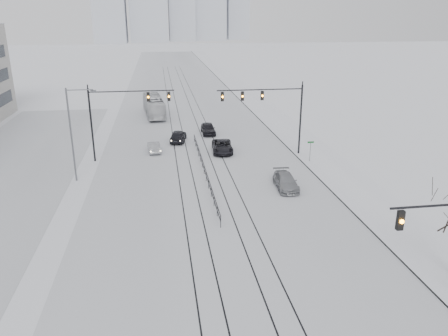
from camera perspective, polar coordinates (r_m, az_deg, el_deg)
road at (r=73.12m, az=-5.08°, el=7.22°), size 22.00×260.00×0.02m
sidewalk_east at (r=75.09m, az=5.34°, el=7.59°), size 5.00×260.00×0.16m
curb at (r=74.56m, az=3.49°, el=7.53°), size 0.10×260.00×0.12m
parking_strip at (r=51.35m, az=-26.03°, el=0.07°), size 14.00×60.00×0.03m
tram_rails at (r=53.76m, az=-3.72°, el=2.85°), size 5.30×180.00×0.01m
traffic_mast_ne at (r=48.92m, az=6.30°, el=8.05°), size 9.60×0.37×8.00m
traffic_mast_nw at (r=48.57m, az=-13.60°, el=7.32°), size 9.10×0.37×8.00m
street_light_west at (r=43.36m, az=-19.03°, el=4.90°), size 2.73×0.25×9.00m
median_fence at (r=44.12m, az=-2.62°, el=-0.16°), size 0.06×24.00×1.00m
street_sign at (r=48.19m, az=11.21°, el=2.53°), size 0.70×0.06×2.40m
sedan_sb_inner at (r=55.85m, az=-6.01°, el=4.19°), size 2.57×4.66×1.50m
sedan_sb_outer at (r=51.98m, az=-9.15°, el=2.73°), size 1.65×3.81×1.22m
sedan_nb_front at (r=51.18m, az=-0.23°, el=2.81°), size 2.64×5.11×1.38m
sedan_nb_right at (r=40.85m, az=8.07°, el=-1.76°), size 2.09×4.63×1.32m
sedan_nb_far at (r=59.27m, az=-2.08°, el=5.16°), size 1.76×4.36×1.49m
box_truck at (r=71.07m, az=-9.15°, el=7.99°), size 3.71×11.47×3.14m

